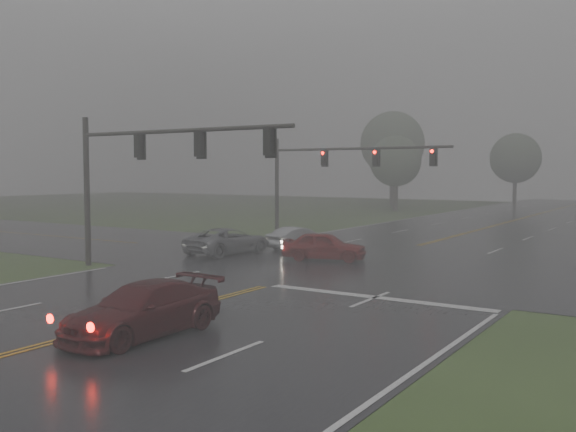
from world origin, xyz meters
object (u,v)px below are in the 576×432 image
Objects in this scene: sedan_silver at (299,250)px; signal_gantry_near at (140,162)px; car_grey at (228,254)px; sedan_maroon at (143,336)px; signal_gantry_far at (326,168)px; sedan_red at (324,261)px.

signal_gantry_near reaches higher than sedan_silver.
signal_gantry_near is at bearing 100.03° from car_grey.
sedan_maroon is 0.42× the size of signal_gantry_near.
sedan_silver is at bearing 111.27° from sedan_maroon.
sedan_silver is 7.33m from signal_gantry_far.
signal_gantry_far is at bearing -59.02° from sedan_silver.
sedan_maroon is 1.17× the size of sedan_red.
sedan_red is at bearing -166.75° from car_grey.
sedan_maroon reaches higher than sedan_silver.
signal_gantry_near reaches higher than car_grey.
signal_gantry_near is (0.45, -6.71, 4.83)m from car_grey.
signal_gantry_far is at bearing 10.67° from sedan_red.
sedan_maroon is at bearing 126.80° from sedan_silver.
sedan_red is at bearing 55.63° from signal_gantry_near.
signal_gantry_near is 0.94× the size of signal_gantry_far.
signal_gantry_far is (-1.33, 5.49, 4.66)m from sedan_silver.
car_grey is (-2.09, -3.78, 0.00)m from sedan_silver.
sedan_red reaches higher than sedan_maroon.
sedan_maroon is at bearing -44.30° from signal_gantry_near.
car_grey is at bearing 78.34° from sedan_silver.
signal_gantry_near is 15.99m from signal_gantry_far.
signal_gantry_near is at bearing 127.36° from sedan_red.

